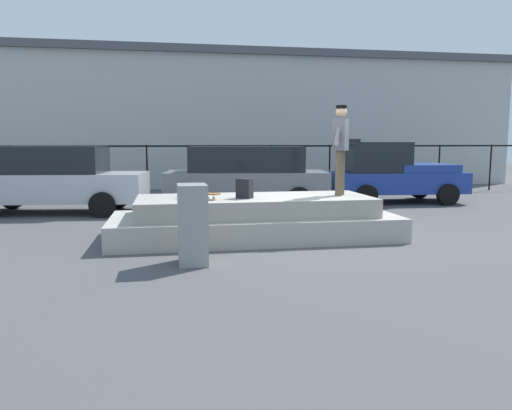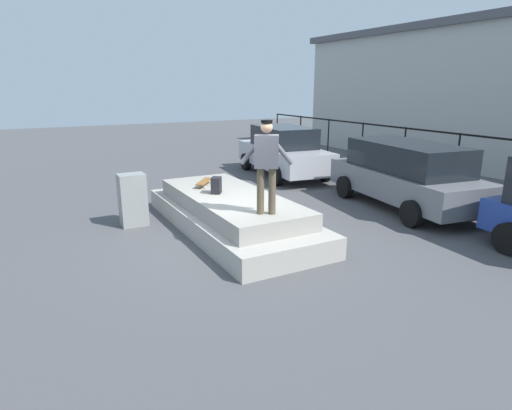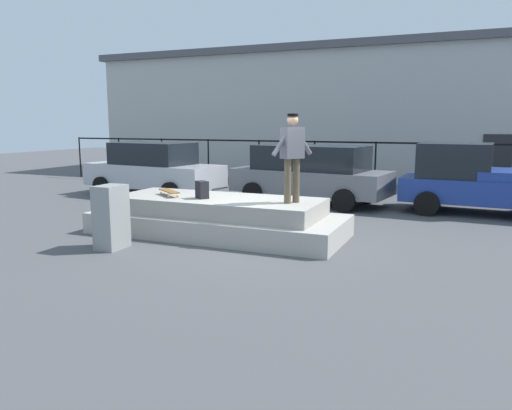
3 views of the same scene
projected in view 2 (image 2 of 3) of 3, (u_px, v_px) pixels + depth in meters
ground_plane at (241, 242)px, 9.11m from camera, size 60.00×60.00×0.00m
concrete_ledge at (231, 213)px, 9.87m from camera, size 5.51×2.19×0.81m
skateboarder at (266, 160)px, 8.00m from camera, size 0.60×0.91×1.77m
skateboard at (204, 182)px, 10.56m from camera, size 0.78×0.67×0.12m
backpack at (216, 185)px, 9.79m from camera, size 0.34×0.33×0.37m
car_silver_sedan_near at (283, 151)px, 15.62m from camera, size 4.92×2.44×1.76m
car_grey_hatchback_mid at (406, 174)px, 11.44m from camera, size 4.89×2.56×1.74m
utility_box at (133, 200)px, 10.03m from camera, size 0.44×0.60×1.23m
fence_row at (491, 154)px, 12.51m from camera, size 24.06×0.06×1.77m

